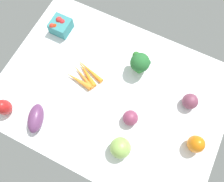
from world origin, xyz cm
name	(u,v)px	position (x,y,z in cm)	size (l,w,h in cm)	color
tablecloth	(112,93)	(0.00, 0.00, 1.00)	(104.00, 76.00, 2.00)	white
broccoli_head	(140,63)	(6.11, 16.15, 8.96)	(9.16, 9.37, 11.75)	#A5CA75
red_onion_center	(130,118)	(12.78, -7.93, 5.36)	(6.73, 6.73, 6.73)	#863756
heirloom_tomato_green	(120,148)	(14.36, -21.26, 6.38)	(8.76, 8.76, 8.76)	#8EB755
bell_pepper_red	(4,107)	(-38.26, -28.22, 6.48)	(6.43, 6.43, 8.96)	red
carrot_bunch	(84,75)	(-15.39, 1.37, 3.25)	(17.56, 12.58, 2.82)	orange
berry_basket	(60,26)	(-38.17, 19.10, 5.52)	(9.27, 9.27, 7.66)	teal
eggplant	(36,118)	(-23.75, -26.19, 5.27)	(12.82, 6.54, 6.54)	#643562
red_onion_near_basket	(190,101)	(33.28, 10.53, 5.51)	(7.01, 7.01, 7.01)	#763950
bell_pepper_orange	(196,144)	(41.47, -6.21, 6.54)	(7.08, 7.08, 9.07)	orange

